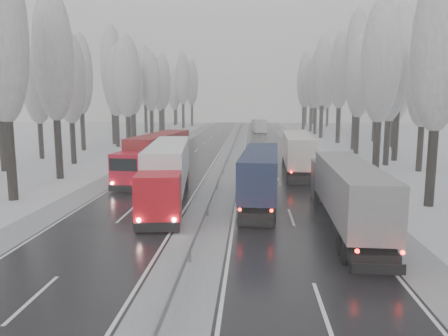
# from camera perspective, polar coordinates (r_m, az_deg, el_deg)

# --- Properties ---
(ground) EXTENTS (260.00, 260.00, 0.00)m
(ground) POSITION_cam_1_polar(r_m,az_deg,el_deg) (16.55, -6.48, -17.15)
(ground) COLOR silver
(ground) RESTS_ON ground
(carriageway_right) EXTENTS (7.50, 200.00, 0.03)m
(carriageway_right) POSITION_cam_1_polar(r_m,az_deg,el_deg) (45.29, 6.74, -0.41)
(carriageway_right) COLOR black
(carriageway_right) RESTS_ON ground
(carriageway_left) EXTENTS (7.50, 200.00, 0.03)m
(carriageway_left) POSITION_cam_1_polar(r_m,az_deg,el_deg) (45.91, -6.46, -0.28)
(carriageway_left) COLOR black
(carriageway_left) RESTS_ON ground
(median_slush) EXTENTS (3.00, 200.00, 0.04)m
(median_slush) POSITION_cam_1_polar(r_m,az_deg,el_deg) (45.30, 0.09, -0.34)
(median_slush) COLOR #A5A8AD
(median_slush) RESTS_ON ground
(shoulder_right) EXTENTS (2.40, 200.00, 0.04)m
(shoulder_right) POSITION_cam_1_polar(r_m,az_deg,el_deg) (45.84, 12.93, -0.46)
(shoulder_right) COLOR #A5A8AD
(shoulder_right) RESTS_ON ground
(shoulder_left) EXTENTS (2.40, 200.00, 0.04)m
(shoulder_left) POSITION_cam_1_polar(r_m,az_deg,el_deg) (47.02, -12.41, -0.21)
(shoulder_left) COLOR #A5A8AD
(shoulder_left) RESTS_ON ground
(median_guardrail) EXTENTS (0.12, 200.00, 0.76)m
(median_guardrail) POSITION_cam_1_polar(r_m,az_deg,el_deg) (45.20, 0.09, 0.38)
(median_guardrail) COLOR slate
(median_guardrail) RESTS_ON ground
(tree_16) EXTENTS (3.60, 3.60, 16.53)m
(tree_16) POSITION_cam_1_polar(r_m,az_deg,el_deg) (32.90, 26.38, 13.92)
(tree_16) COLOR black
(tree_16) RESTS_ON ground
(tree_18) EXTENTS (3.60, 3.60, 16.58)m
(tree_18) POSITION_cam_1_polar(r_m,az_deg,el_deg) (43.46, 19.83, 12.89)
(tree_18) COLOR black
(tree_18) RESTS_ON ground
(tree_19) EXTENTS (3.60, 3.60, 14.57)m
(tree_19) POSITION_cam_1_polar(r_m,az_deg,el_deg) (48.90, 24.75, 10.58)
(tree_19) COLOR black
(tree_19) RESTS_ON ground
(tree_20) EXTENTS (3.60, 3.60, 15.71)m
(tree_20) POSITION_cam_1_polar(r_m,az_deg,el_deg) (52.16, 20.93, 11.45)
(tree_20) COLOR black
(tree_20) RESTS_ON ground
(tree_21) EXTENTS (3.60, 3.60, 18.62)m
(tree_21) POSITION_cam_1_polar(r_m,az_deg,el_deg) (56.76, 22.01, 13.01)
(tree_21) COLOR black
(tree_21) RESTS_ON ground
(tree_22) EXTENTS (3.60, 3.60, 15.86)m
(tree_22) POSITION_cam_1_polar(r_m,az_deg,el_deg) (62.00, 17.25, 11.21)
(tree_22) COLOR black
(tree_22) RESTS_ON ground
(tree_23) EXTENTS (3.60, 3.60, 13.55)m
(tree_23) POSITION_cam_1_polar(r_m,az_deg,el_deg) (67.49, 21.65, 9.51)
(tree_23) COLOR black
(tree_23) RESTS_ON ground
(tree_24) EXTENTS (3.60, 3.60, 20.49)m
(tree_24) POSITION_cam_1_polar(r_m,az_deg,el_deg) (67.66, 17.00, 13.49)
(tree_24) COLOR black
(tree_24) RESTS_ON ground
(tree_25) EXTENTS (3.60, 3.60, 19.44)m
(tree_25) POSITION_cam_1_polar(r_m,az_deg,el_deg) (73.28, 21.63, 12.35)
(tree_25) COLOR black
(tree_25) RESTS_ON ground
(tree_26) EXTENTS (3.60, 3.60, 18.78)m
(tree_26) POSITION_cam_1_polar(r_m,az_deg,el_deg) (77.51, 14.95, 12.13)
(tree_26) COLOR black
(tree_26) RESTS_ON ground
(tree_27) EXTENTS (3.60, 3.60, 17.62)m
(tree_27) POSITION_cam_1_polar(r_m,az_deg,el_deg) (82.99, 19.32, 11.18)
(tree_27) COLOR black
(tree_27) RESTS_ON ground
(tree_28) EXTENTS (3.60, 3.60, 19.62)m
(tree_28) POSITION_cam_1_polar(r_m,az_deg,el_deg) (87.83, 12.77, 12.13)
(tree_28) COLOR black
(tree_28) RESTS_ON ground
(tree_29) EXTENTS (3.60, 3.60, 18.11)m
(tree_29) POSITION_cam_1_polar(r_m,az_deg,el_deg) (93.11, 16.92, 11.18)
(tree_29) COLOR black
(tree_29) RESTS_ON ground
(tree_30) EXTENTS (3.60, 3.60, 17.86)m
(tree_30) POSITION_cam_1_polar(r_m,az_deg,el_deg) (97.43, 11.96, 11.15)
(tree_30) COLOR black
(tree_30) RESTS_ON ground
(tree_31) EXTENTS (3.60, 3.60, 18.58)m
(tree_31) POSITION_cam_1_polar(r_m,az_deg,el_deg) (102.39, 14.98, 11.18)
(tree_31) COLOR black
(tree_31) RESTS_ON ground
(tree_32) EXTENTS (3.60, 3.60, 17.33)m
(tree_32) POSITION_cam_1_polar(r_m,az_deg,el_deg) (104.86, 11.39, 10.80)
(tree_32) COLOR black
(tree_32) RESTS_ON ground
(tree_33) EXTENTS (3.60, 3.60, 14.33)m
(tree_33) POSITION_cam_1_polar(r_m,az_deg,el_deg) (109.21, 12.73, 9.67)
(tree_33) COLOR black
(tree_33) RESTS_ON ground
(tree_34) EXTENTS (3.60, 3.60, 17.63)m
(tree_34) POSITION_cam_1_polar(r_m,az_deg,el_deg) (111.80, 10.43, 10.79)
(tree_34) COLOR black
(tree_34) RESTS_ON ground
(tree_35) EXTENTS (3.60, 3.60, 18.25)m
(tree_35) POSITION_cam_1_polar(r_m,az_deg,el_deg) (117.18, 14.76, 10.75)
(tree_35) COLOR black
(tree_35) RESTS_ON ground
(tree_36) EXTENTS (3.60, 3.60, 20.23)m
(tree_36) POSITION_cam_1_polar(r_m,az_deg,el_deg) (121.79, 10.52, 11.39)
(tree_36) COLOR black
(tree_36) RESTS_ON ground
(tree_37) EXTENTS (3.60, 3.60, 16.37)m
(tree_37) POSITION_cam_1_polar(r_m,az_deg,el_deg) (126.65, 13.46, 10.09)
(tree_37) COLOR black
(tree_37) RESTS_ON ground
(tree_38) EXTENTS (3.60, 3.60, 17.97)m
(tree_38) POSITION_cam_1_polar(r_m,az_deg,el_deg) (132.41, 10.69, 10.55)
(tree_38) COLOR black
(tree_38) RESTS_ON ground
(tree_39) EXTENTS (3.60, 3.60, 16.19)m
(tree_39) POSITION_cam_1_polar(r_m,az_deg,el_deg) (136.71, 11.66, 9.99)
(tree_39) COLOR black
(tree_39) RESTS_ON ground
(tree_56) EXTENTS (3.60, 3.60, 18.12)m
(tree_56) POSITION_cam_1_polar(r_m,az_deg,el_deg) (35.27, -27.07, 15.13)
(tree_56) COLOR black
(tree_56) RESTS_ON ground
(tree_58) EXTENTS (3.60, 3.60, 17.21)m
(tree_58) POSITION_cam_1_polar(r_m,az_deg,el_deg) (43.24, -21.41, 13.36)
(tree_58) COLOR black
(tree_58) RESTS_ON ground
(tree_60) EXTENTS (3.60, 3.60, 14.84)m
(tree_60) POSITION_cam_1_polar(r_m,az_deg,el_deg) (53.00, -19.50, 10.87)
(tree_60) COLOR black
(tree_60) RESTS_ON ground
(tree_61) EXTENTS (3.60, 3.60, 13.95)m
(tree_61) POSITION_cam_1_polar(r_m,az_deg,el_deg) (59.02, -23.18, 9.85)
(tree_61) COLOR black
(tree_61) RESTS_ON ground
(tree_62) EXTENTS (3.60, 3.60, 16.04)m
(tree_62) POSITION_cam_1_polar(r_m,az_deg,el_deg) (60.78, -12.60, 11.55)
(tree_62) COLOR black
(tree_62) RESTS_ON ground
(tree_63) EXTENTS (3.60, 3.60, 16.88)m
(tree_63) POSITION_cam_1_polar(r_m,az_deg,el_deg) (67.13, -18.28, 11.51)
(tree_63) COLOR black
(tree_63) RESTS_ON ground
(tree_64) EXTENTS (3.60, 3.60, 15.42)m
(tree_64) POSITION_cam_1_polar(r_m,az_deg,el_deg) (70.59, -13.97, 10.77)
(tree_64) COLOR black
(tree_64) RESTS_ON ground
(tree_65) EXTENTS (3.60, 3.60, 19.48)m
(tree_65) POSITION_cam_1_polar(r_m,az_deg,el_deg) (75.08, -14.45, 12.60)
(tree_65) COLOR black
(tree_65) RESTS_ON ground
(tree_66) EXTENTS (3.60, 3.60, 15.23)m
(tree_66) POSITION_cam_1_polar(r_m,az_deg,el_deg) (79.81, -11.80, 10.50)
(tree_66) COLOR black
(tree_66) RESTS_ON ground
(tree_67) EXTENTS (3.60, 3.60, 17.09)m
(tree_67) POSITION_cam_1_polar(r_m,az_deg,el_deg) (84.07, -12.02, 11.22)
(tree_67) COLOR black
(tree_67) RESTS_ON ground
(tree_68) EXTENTS (3.60, 3.60, 16.65)m
(tree_68) POSITION_cam_1_polar(r_m,az_deg,el_deg) (86.02, -9.58, 11.04)
(tree_68) COLOR black
(tree_68) RESTS_ON ground
(tree_69) EXTENTS (3.60, 3.60, 19.35)m
(tree_69) POSITION_cam_1_polar(r_m,az_deg,el_deg) (91.16, -12.06, 11.91)
(tree_69) COLOR black
(tree_69) RESTS_ON ground
(tree_70) EXTENTS (3.60, 3.60, 17.09)m
(tree_70) POSITION_cam_1_polar(r_m,az_deg,el_deg) (95.82, -8.05, 11.00)
(tree_70) COLOR black
(tree_70) RESTS_ON ground
(tree_71) EXTENTS (3.60, 3.60, 19.61)m
(tree_71) POSITION_cam_1_polar(r_m,az_deg,el_deg) (100.83, -10.31, 11.74)
(tree_71) COLOR black
(tree_71) RESTS_ON ground
(tree_72) EXTENTS (3.60, 3.60, 15.11)m
(tree_72) POSITION_cam_1_polar(r_m,az_deg,el_deg) (105.45, -8.41, 10.10)
(tree_72) COLOR black
(tree_72) RESTS_ON ground
(tree_73) EXTENTS (3.60, 3.60, 17.22)m
(tree_73) POSITION_cam_1_polar(r_m,az_deg,el_deg) (110.01, -9.49, 10.72)
(tree_73) COLOR black
(tree_73) RESTS_ON ground
(tree_74) EXTENTS (3.60, 3.60, 19.68)m
(tree_74) POSITION_cam_1_polar(r_m,az_deg,el_deg) (115.48, -5.41, 11.48)
(tree_74) COLOR black
(tree_74) RESTS_ON ground
(tree_75) EXTENTS (3.60, 3.60, 18.60)m
(tree_75) POSITION_cam_1_polar(r_m,az_deg,el_deg) (121.09, -9.45, 10.95)
(tree_75) COLOR black
(tree_75) RESTS_ON ground
(tree_76) EXTENTS (3.60, 3.60, 18.55)m
(tree_76) POSITION_cam_1_polar(r_m,az_deg,el_deg) (124.58, -4.25, 10.96)
(tree_76) COLOR black
(tree_76) RESTS_ON ground
(tree_77) EXTENTS (3.60, 3.60, 14.32)m
(tree_77) POSITION_cam_1_polar(r_m,az_deg,el_deg) (129.33, -6.49, 9.66)
(tree_77) COLOR black
(tree_77) RESTS_ON ground
(tree_78) EXTENTS (3.60, 3.60, 19.55)m
(tree_78) POSITION_cam_1_polar(r_m,az_deg,el_deg) (131.63, -5.40, 11.11)
(tree_78) COLOR black
(tree_78) RESTS_ON ground
(tree_79) EXTENTS (3.60, 3.60, 17.07)m
(tree_79) POSITION_cam_1_polar(r_m,az_deg,el_deg) (135.97, -6.30, 10.36)
(tree_79) COLOR black
(tree_79) RESTS_ON ground
(truck_grey_tarp) EXTENTS (2.82, 14.96, 3.82)m
(truck_grey_tarp) POSITION_cam_1_polar(r_m,az_deg,el_deg) (25.83, 15.62, -2.68)
(truck_grey_tarp) COLOR #4B4B50
(truck_grey_tarp) RESTS_ON ground
(truck_blue_box) EXTENTS (3.15, 14.77, 3.76)m
(truck_blue_box) POSITION_cam_1_polar(r_m,az_deg,el_deg) (31.64, 4.84, -0.37)
(truck_blue_box) COLOR #1E284D
(truck_blue_box) RESTS_ON ground
(truck_cream_box) EXTENTS (2.97, 15.50, 3.96)m
(truck_cream_box) POSITION_cam_1_polar(r_m,az_deg,el_deg) (44.47, 9.45, 2.34)
(truck_cream_box) COLOR #B8B0A3
(truck_cream_box) RESTS_ON ground
(box_truck_distant) EXTENTS (3.48, 8.54, 3.10)m
(box_truck_distant) POSITION_cam_1_polar(r_m,az_deg,el_deg) (99.24, 4.56, 5.52)
(box_truck_distant) COLOR #ABADB2
(box_truck_distant) RESTS_ON ground
(truck_red_white) EXTENTS (4.24, 16.15, 4.11)m
(truck_red_white) POSITION_cam_1_polar(r_m,az_deg,el_deg) (31.49, -7.37, -0.09)
(truck_red_white) COLOR #BB0A14
(truck_red_white) RESTS_ON ground
(truck_red_red) EXTENTS (4.23, 15.80, 4.02)m
(truck_red_red) POSITION_cam_1_polar(r_m,az_deg,el_deg) (42.03, -8.80, 2.03)
(truck_red_red) COLOR #BA0A1D
(truck_red_red) RESTS_ON ground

